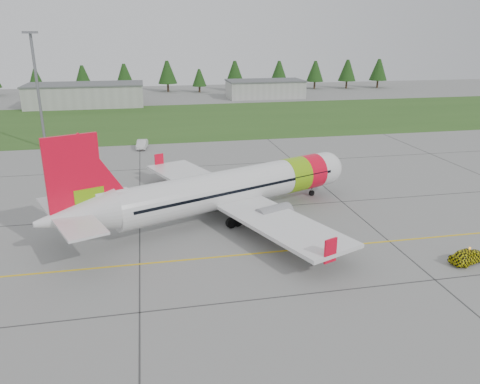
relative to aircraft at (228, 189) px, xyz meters
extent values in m
plane|color=gray|center=(4.91, -18.14, -3.33)|extent=(320.00, 320.00, 0.00)
cylinder|color=silver|center=(0.86, 0.35, 0.05)|extent=(27.79, 14.63, 4.24)
sphere|color=silver|center=(13.95, 5.70, 0.05)|extent=(4.24, 4.24, 4.24)
cone|color=silver|center=(-15.76, -6.44, 0.43)|extent=(8.65, 6.81, 4.24)
cube|color=black|center=(14.25, 5.83, 0.43)|extent=(2.68, 3.28, 0.61)
cylinder|color=#78B20D|center=(8.92, 3.64, 0.05)|extent=(4.25, 5.07, 4.32)
cylinder|color=red|center=(11.33, 4.63, 0.05)|extent=(3.85, 4.91, 4.32)
cube|color=silver|center=(0.36, 0.15, -1.15)|extent=(18.71, 34.49, 0.39)
cube|color=red|center=(-7.20, 15.75, -0.55)|extent=(1.28, 0.68, 2.18)
cube|color=red|center=(5.89, -16.28, -0.55)|extent=(1.28, 0.68, 2.18)
cylinder|color=gray|center=(-0.40, 6.30, -1.75)|extent=(4.49, 3.60, 2.28)
cylinder|color=gray|center=(4.13, -4.78, -1.75)|extent=(4.49, 3.60, 2.28)
cube|color=red|center=(-15.56, -6.36, 4.07)|extent=(4.78, 2.26, 8.27)
cube|color=#78B20D|center=(-14.45, -5.91, 1.68)|extent=(2.79, 1.49, 2.61)
cube|color=silver|center=(-16.26, -6.65, 0.70)|extent=(7.96, 12.90, 0.24)
cylinder|color=slate|center=(11.94, 4.88, -2.56)|extent=(0.20, 0.20, 1.52)
cylinder|color=black|center=(11.94, 4.88, -2.96)|extent=(0.80, 0.56, 0.74)
cylinder|color=slate|center=(-1.80, 2.55, -2.29)|extent=(0.24, 0.24, 2.07)
cylinder|color=black|center=(-2.21, 2.39, -2.76)|extent=(1.23, 0.88, 1.13)
cylinder|color=slate|center=(0.50, -3.09, -2.29)|extent=(0.24, 0.24, 2.07)
cylinder|color=black|center=(0.10, -3.25, -2.76)|extent=(1.23, 0.88, 1.13)
imported|color=yellow|center=(19.75, -15.81, -1.33)|extent=(1.74, 1.91, 3.99)
imported|color=silver|center=(-9.66, 35.89, -0.92)|extent=(1.87, 1.79, 4.81)
cube|color=#30561E|center=(4.91, 63.86, -3.31)|extent=(320.00, 50.00, 0.03)
cube|color=gold|center=(4.91, -10.14, -3.31)|extent=(120.00, 0.25, 0.02)
cube|color=#A8A8A3|center=(-25.09, 91.86, -0.33)|extent=(32.00, 14.00, 6.00)
cube|color=#A8A8A3|center=(29.91, 99.86, -0.73)|extent=(24.00, 12.00, 5.20)
cylinder|color=slate|center=(-27.09, 39.86, 6.67)|extent=(0.50, 0.50, 20.00)
camera|label=1|loc=(-8.68, -49.75, 16.93)|focal=35.00mm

